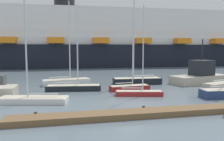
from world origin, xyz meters
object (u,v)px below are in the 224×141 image
sailboat_4 (139,91)px  sailboat_5 (67,81)px  sailboat_3 (137,80)px  cruise_ship (134,42)px  sailboat_7 (130,87)px  fishing_boat_2 (200,75)px  sailboat_2 (74,86)px  sailboat_1 (33,98)px

sailboat_4 → sailboat_5: bearing=142.1°
sailboat_3 → cruise_ship: 35.63m
sailboat_5 → cruise_ship: size_ratio=0.11×
sailboat_7 → sailboat_3: bearing=56.1°
sailboat_4 → fishing_boat_2: sailboat_4 is taller
sailboat_7 → fishing_boat_2: sailboat_7 is taller
sailboat_2 → sailboat_3: size_ratio=0.86×
sailboat_2 → sailboat_1: bearing=-118.6°
sailboat_4 → sailboat_7: 3.33m
sailboat_1 → fishing_boat_2: bearing=-148.5°
sailboat_1 → sailboat_4: size_ratio=1.08×
sailboat_3 → sailboat_5: sailboat_3 is taller
fishing_boat_2 → sailboat_7: bearing=-178.3°
sailboat_4 → sailboat_1: bearing=-162.0°
sailboat_1 → sailboat_3: bearing=-133.8°
sailboat_2 → fishing_boat_2: 18.51m
sailboat_1 → sailboat_5: bearing=-95.4°
sailboat_2 → sailboat_4: size_ratio=1.06×
sailboat_7 → fishing_boat_2: size_ratio=0.97×
sailboat_2 → cruise_ship: (19.11, 36.74, 6.31)m
sailboat_1 → sailboat_5: 10.74m
sailboat_7 → cruise_ship: (12.40, 38.02, 6.39)m
cruise_ship → fishing_boat_2: bearing=-89.6°
sailboat_2 → sailboat_4: sailboat_2 is taller
sailboat_1 → sailboat_2: size_ratio=1.02×
sailboat_5 → cruise_ship: 38.31m
sailboat_2 → sailboat_7: bearing=-3.2°
sailboat_1 → sailboat_7: 11.66m
sailboat_7 → sailboat_5: bearing=136.6°
sailboat_3 → sailboat_7: (-2.41, -4.39, -0.17)m
sailboat_4 → sailboat_5: 11.89m
fishing_boat_2 → cruise_ship: (0.73, 34.75, 5.67)m
sailboat_2 → sailboat_7: (6.71, -1.28, -0.08)m
sailboat_2 → sailboat_7: 6.83m
sailboat_5 → cruise_ship: bearing=47.5°
sailboat_5 → sailboat_7: size_ratio=1.28×
sailboat_5 → cruise_ship: (19.86, 32.16, 6.26)m
sailboat_2 → sailboat_5: size_ratio=0.89×
sailboat_4 → sailboat_7: sailboat_4 is taller
sailboat_2 → cruise_ship: 41.89m
sailboat_2 → sailboat_5: sailboat_5 is taller
sailboat_3 → sailboat_5: size_ratio=1.03×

